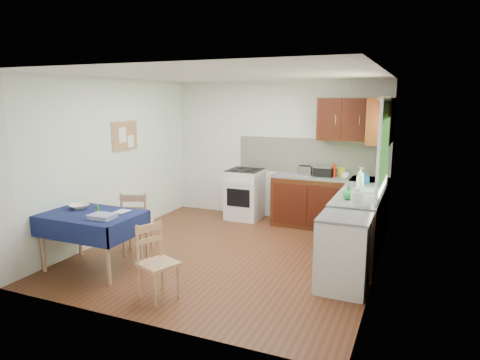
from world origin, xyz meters
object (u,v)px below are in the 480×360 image
at_px(dining_table, 91,221).
at_px(kettle, 357,198).
at_px(toaster, 305,171).
at_px(chair_far, 137,221).
at_px(dish_rack, 360,189).
at_px(chair_near, 156,259).
at_px(sandwich_press, 324,171).

xyz_separation_m(dining_table, kettle, (3.15, 1.10, 0.36)).
distance_m(toaster, kettle, 2.14).
bearing_deg(kettle, toaster, 121.56).
distance_m(chair_far, toaster, 2.94).
height_order(dining_table, toaster, toaster).
bearing_deg(dish_rack, chair_near, -121.57).
distance_m(chair_far, dish_rack, 3.20).
height_order(dining_table, dish_rack, dish_rack).
height_order(toaster, kettle, kettle).
bearing_deg(dining_table, chair_near, -29.05).
bearing_deg(toaster, kettle, -51.61).
bearing_deg(chair_near, dish_rack, -15.87).
relative_size(chair_far, dish_rack, 1.97).
bearing_deg(chair_far, dish_rack, -177.39).
relative_size(sandwich_press, kettle, 1.26).
height_order(chair_far, kettle, kettle).
bearing_deg(toaster, chair_near, -97.31).
xyz_separation_m(dining_table, toaster, (2.04, 2.91, 0.34)).
bearing_deg(chair_near, sandwich_press, 3.12).
xyz_separation_m(chair_near, kettle, (1.94, 1.45, 0.56)).
height_order(chair_near, sandwich_press, sandwich_press).
distance_m(dining_table, sandwich_press, 3.80).
bearing_deg(sandwich_press, kettle, -68.26).
bearing_deg(sandwich_press, dining_table, -129.76).
bearing_deg(sandwich_press, chair_near, -110.30).
height_order(toaster, dish_rack, dish_rack).
bearing_deg(dining_table, dish_rack, 20.69).
relative_size(toaster, dish_rack, 0.50).
xyz_separation_m(chair_far, sandwich_press, (2.15, 2.30, 0.50)).
xyz_separation_m(toaster, kettle, (1.12, -1.82, 0.03)).
xyz_separation_m(dining_table, sandwich_press, (2.34, 2.98, 0.34)).
relative_size(dish_rack, kettle, 1.90).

